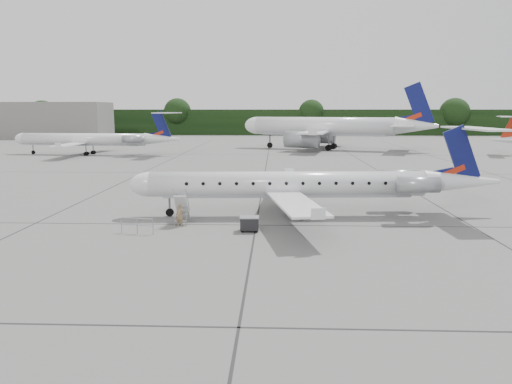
# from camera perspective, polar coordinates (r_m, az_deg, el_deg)

# --- Properties ---
(ground) EXTENTS (320.00, 320.00, 0.00)m
(ground) POSITION_cam_1_polar(r_m,az_deg,el_deg) (31.36, 6.25, -5.19)
(ground) COLOR slate
(ground) RESTS_ON ground
(treeline) EXTENTS (260.00, 4.00, 8.00)m
(treeline) POSITION_cam_1_polar(r_m,az_deg,el_deg) (160.34, 3.04, 7.97)
(treeline) COLOR black
(treeline) RESTS_ON ground
(terminal_building) EXTENTS (40.00, 14.00, 10.00)m
(terminal_building) POSITION_cam_1_polar(r_m,az_deg,el_deg) (155.82, -23.78, 7.53)
(terminal_building) COLOR slate
(terminal_building) RESTS_ON ground
(main_regional_jet) EXTENTS (27.10, 20.24, 6.68)m
(main_regional_jet) POSITION_cam_1_polar(r_m,az_deg,el_deg) (36.97, 3.60, 2.34)
(main_regional_jet) COLOR silver
(main_regional_jet) RESTS_ON ground
(airstair) EXTENTS (0.98, 2.30, 2.09)m
(airstair) POSITION_cam_1_polar(r_m,az_deg,el_deg) (35.42, -8.44, -1.81)
(airstair) COLOR silver
(airstair) RESTS_ON ground
(passenger) EXTENTS (0.65, 0.51, 1.56)m
(passenger) POSITION_cam_1_polar(r_m,az_deg,el_deg) (34.23, -8.70, -2.66)
(passenger) COLOR olive
(passenger) RESTS_ON ground
(safety_railing) EXTENTS (2.17, 0.50, 1.00)m
(safety_railing) POSITION_cam_1_polar(r_m,az_deg,el_deg) (32.94, -13.43, -3.79)
(safety_railing) COLOR #95979D
(safety_railing) RESTS_ON ground
(baggage_cart) EXTENTS (1.23, 1.01, 1.04)m
(baggage_cart) POSITION_cam_1_polar(r_m,az_deg,el_deg) (32.64, -0.75, -3.62)
(baggage_cart) COLOR black
(baggage_cart) RESTS_ON ground
(bg_narrowbody) EXTENTS (42.11, 35.82, 12.84)m
(bg_narrowbody) POSITION_cam_1_polar(r_m,az_deg,el_deg) (101.51, 7.69, 8.47)
(bg_narrowbody) COLOR silver
(bg_narrowbody) RESTS_ON ground
(bg_regional_left) EXTENTS (30.71, 23.43, 7.57)m
(bg_regional_left) POSITION_cam_1_polar(r_m,az_deg,el_deg) (93.44, -19.15, 6.35)
(bg_regional_left) COLOR silver
(bg_regional_left) RESTS_ON ground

